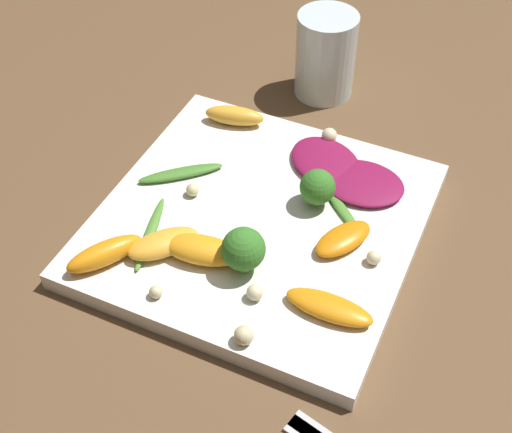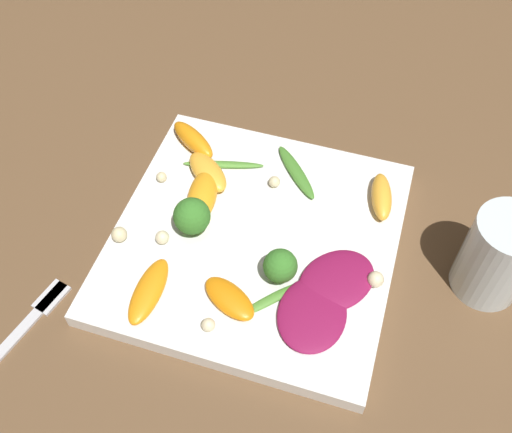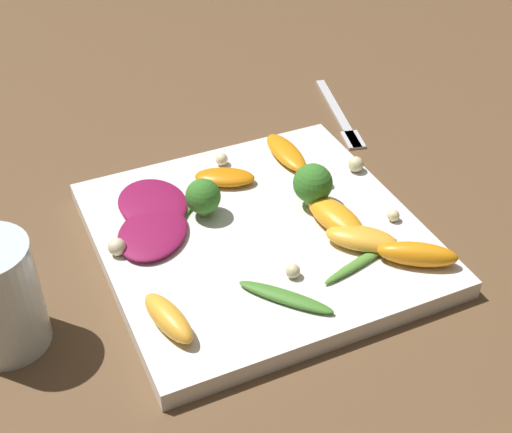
# 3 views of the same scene
# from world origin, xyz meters

# --- Properties ---
(ground_plane) EXTENTS (2.40, 2.40, 0.00)m
(ground_plane) POSITION_xyz_m (0.00, 0.00, 0.00)
(ground_plane) COLOR brown
(plate) EXTENTS (0.30, 0.30, 0.02)m
(plate) POSITION_xyz_m (0.00, 0.00, 0.01)
(plate) COLOR white
(plate) RESTS_ON ground_plane
(drinking_glass) EXTENTS (0.07, 0.07, 0.10)m
(drinking_glass) POSITION_xyz_m (0.24, 0.03, 0.05)
(drinking_glass) COLOR silver
(drinking_glass) RESTS_ON ground_plane
(fork) EXTENTS (0.06, 0.17, 0.01)m
(fork) POSITION_xyz_m (-0.19, -0.17, 0.00)
(fork) COLOR silver
(fork) RESTS_ON ground_plane
(radicchio_leaf_0) EXTENTS (0.07, 0.09, 0.01)m
(radicchio_leaf_0) POSITION_xyz_m (0.08, -0.08, 0.02)
(radicchio_leaf_0) COLOR maroon
(radicchio_leaf_0) RESTS_ON plate
(radicchio_leaf_1) EXTENTS (0.10, 0.11, 0.01)m
(radicchio_leaf_1) POSITION_xyz_m (0.10, -0.03, 0.02)
(radicchio_leaf_1) COLOR maroon
(radicchio_leaf_1) RESTS_ON plate
(orange_segment_0) EXTENTS (0.04, 0.08, 0.02)m
(orange_segment_0) POSITION_xyz_m (-0.07, 0.03, 0.03)
(orange_segment_0) COLOR orange
(orange_segment_0) RESTS_ON plate
(orange_segment_1) EXTENTS (0.07, 0.07, 0.02)m
(orange_segment_1) POSITION_xyz_m (-0.08, 0.06, 0.03)
(orange_segment_1) COLOR #FCAD33
(orange_segment_1) RESTS_ON plate
(orange_segment_2) EXTENTS (0.07, 0.06, 0.02)m
(orange_segment_2) POSITION_xyz_m (-0.11, 0.10, 0.03)
(orange_segment_2) COLOR orange
(orange_segment_2) RESTS_ON plate
(orange_segment_3) EXTENTS (0.03, 0.08, 0.01)m
(orange_segment_3) POSITION_xyz_m (-0.08, -0.10, 0.03)
(orange_segment_3) COLOR orange
(orange_segment_3) RESTS_ON plate
(orange_segment_4) EXTENTS (0.07, 0.06, 0.01)m
(orange_segment_4) POSITION_xyz_m (-0.00, -0.09, 0.03)
(orange_segment_4) COLOR orange
(orange_segment_4) RESTS_ON plate
(orange_segment_5) EXTENTS (0.04, 0.07, 0.02)m
(orange_segment_5) POSITION_xyz_m (0.12, 0.08, 0.03)
(orange_segment_5) COLOR #FCAD33
(orange_segment_5) RESTS_ON plate
(broccoli_floret_0) EXTENTS (0.03, 0.03, 0.04)m
(broccoli_floret_0) POSITION_xyz_m (0.04, -0.04, 0.04)
(broccoli_floret_0) COLOR #84AD5B
(broccoli_floret_0) RESTS_ON plate
(broccoli_floret_1) EXTENTS (0.04, 0.04, 0.05)m
(broccoli_floret_1) POSITION_xyz_m (-0.07, -0.01, 0.04)
(broccoli_floret_1) COLOR #84AD5B
(broccoli_floret_1) RESTS_ON plate
(arugula_sprig_0) EXTENTS (0.06, 0.06, 0.01)m
(arugula_sprig_0) POSITION_xyz_m (0.04, -0.07, 0.02)
(arugula_sprig_0) COLOR #518E33
(arugula_sprig_0) RESTS_ON plate
(arugula_sprig_1) EXTENTS (0.07, 0.08, 0.01)m
(arugula_sprig_1) POSITION_xyz_m (0.02, 0.10, 0.02)
(arugula_sprig_1) COLOR #47842D
(arugula_sprig_1) RESTS_ON plate
(arugula_sprig_2) EXTENTS (0.09, 0.03, 0.01)m
(arugula_sprig_2) POSITION_xyz_m (-0.07, 0.08, 0.02)
(arugula_sprig_2) COLOR #518E33
(arugula_sprig_2) RESTS_ON plate
(macadamia_nut_0) EXTENTS (0.01, 0.01, 0.01)m
(macadamia_nut_0) POSITION_xyz_m (-0.01, -0.12, 0.03)
(macadamia_nut_0) COLOR beige
(macadamia_nut_0) RESTS_ON plate
(macadamia_nut_1) EXTENTS (0.01, 0.01, 0.01)m
(macadamia_nut_1) POSITION_xyz_m (-0.09, -0.04, 0.03)
(macadamia_nut_1) COLOR beige
(macadamia_nut_1) RESTS_ON plate
(macadamia_nut_2) EXTENTS (0.02, 0.02, 0.02)m
(macadamia_nut_2) POSITION_xyz_m (0.13, -0.02, 0.03)
(macadamia_nut_2) COLOR beige
(macadamia_nut_2) RESTS_ON plate
(macadamia_nut_3) EXTENTS (0.01, 0.01, 0.01)m
(macadamia_nut_3) POSITION_xyz_m (-0.00, 0.07, 0.03)
(macadamia_nut_3) COLOR beige
(macadamia_nut_3) RESTS_ON plate
(macadamia_nut_4) EXTENTS (0.02, 0.02, 0.02)m
(macadamia_nut_4) POSITION_xyz_m (-0.14, -0.05, 0.03)
(macadamia_nut_4) COLOR beige
(macadamia_nut_4) RESTS_ON plate
(macadamia_nut_5) EXTENTS (0.01, 0.01, 0.01)m
(macadamia_nut_5) POSITION_xyz_m (-0.13, 0.04, 0.03)
(macadamia_nut_5) COLOR beige
(macadamia_nut_5) RESTS_ON plate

